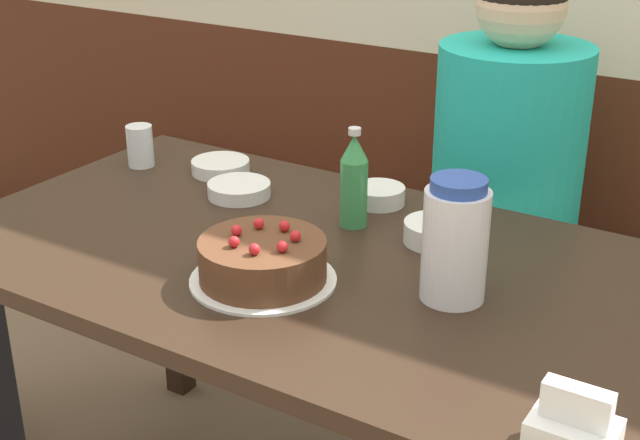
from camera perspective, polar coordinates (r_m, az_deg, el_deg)
name	(u,v)px	position (r m, az deg, el deg)	size (l,w,h in m)	color
bench_seat	(463,316)	(2.60, 9.17, -6.09)	(2.63, 0.38, 0.42)	#472314
dining_table	(306,296)	(1.74, -0.92, -4.88)	(1.43, 0.81, 0.75)	black
birthday_cake	(264,262)	(1.58, -3.57, -2.69)	(0.26, 0.26, 0.10)	white
water_pitcher	(455,241)	(1.51, 8.65, -1.34)	(0.11, 0.11, 0.22)	white
soju_bottle	(354,180)	(1.78, 2.18, 2.57)	(0.06, 0.06, 0.21)	#388E4C
napkin_holder	(573,432)	(1.20, 15.90, -12.93)	(0.11, 0.08, 0.11)	white
bowl_soup_white	(381,196)	(1.92, 3.89, 1.57)	(0.11, 0.11, 0.04)	white
bowl_rice_small	(239,190)	(1.96, -5.20, 1.95)	(0.14, 0.14, 0.03)	white
bowl_side_dish	(221,167)	(2.11, -6.38, 3.42)	(0.14, 0.14, 0.03)	white
bowl_sauce_shallow	(435,232)	(1.75, 7.40, -0.77)	(0.12, 0.12, 0.04)	white
glass_water_tall	(140,146)	(2.17, -11.44, 4.67)	(0.06, 0.06, 0.10)	silver
person_pale_blue_shirt	(503,217)	(2.24, 11.61, 0.21)	(0.36, 0.36, 1.25)	#33333D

